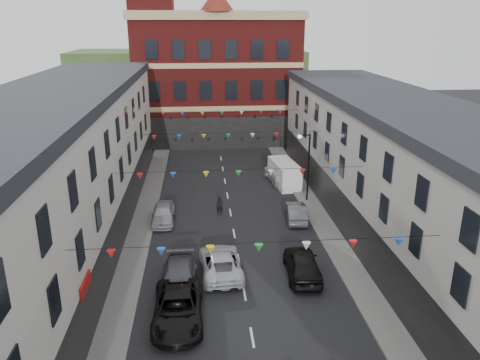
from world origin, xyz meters
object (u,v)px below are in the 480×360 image
object	(u,v)px
pedestrian	(220,206)
white_van	(284,174)
car_left_c	(178,308)
car_left_e	(163,214)
car_right_e	(296,212)
car_right_f	(281,173)
street_lamp	(306,158)
moving_car	(221,262)
car_right_d	(303,264)
car_left_d	(179,278)

from	to	relation	value
pedestrian	white_van	bearing A→B (deg)	40.74
car_left_c	car_left_e	distance (m)	12.98
car_right_e	car_right_f	xyz separation A→B (m)	(0.46, 9.48, 0.09)
street_lamp	moving_car	size ratio (longest dim) A/B	1.14
car_right_f	pedestrian	world-z (taller)	pedestrian
car_right_d	car_left_c	bearing A→B (deg)	30.99
car_right_f	white_van	bearing A→B (deg)	88.18
car_right_f	pedestrian	distance (m)	10.26
car_right_d	pedestrian	xyz separation A→B (m)	(-4.60, 9.96, -0.04)
street_lamp	white_van	distance (m)	5.36
street_lamp	pedestrian	bearing A→B (deg)	-161.89
street_lamp	car_right_f	bearing A→B (deg)	100.62
street_lamp	car_right_d	distance (m)	13.08
car_left_d	car_left_e	xyz separation A→B (m)	(-1.56, 9.88, -0.02)
car_right_e	pedestrian	distance (m)	6.10
moving_car	pedestrian	size ratio (longest dim) A/B	3.33
car_left_c	moving_car	world-z (taller)	car_left_c
car_left_c	car_left_d	distance (m)	3.01
car_left_e	car_right_e	bearing A→B (deg)	-2.72
car_left_e	car_right_d	world-z (taller)	car_right_d
street_lamp	car_left_c	xyz separation A→B (m)	(-10.24, -16.30, -3.14)
moving_car	pedestrian	bearing A→B (deg)	-95.71
moving_car	pedestrian	world-z (taller)	pedestrian
car_left_c	car_left_e	size ratio (longest dim) A/B	1.31
street_lamp	car_right_e	world-z (taller)	street_lamp
car_left_e	moving_car	bearing A→B (deg)	-63.66
car_right_e	car_left_c	bearing A→B (deg)	60.63
car_left_d	car_right_e	xyz separation A→B (m)	(8.79, 9.42, -0.07)
car_left_c	car_right_d	world-z (taller)	car_right_d
car_right_f	car_right_e	bearing A→B (deg)	80.32
car_right_d	pedestrian	bearing A→B (deg)	-62.09
car_left_d	pedestrian	bearing A→B (deg)	75.64
car_left_e	white_van	size ratio (longest dim) A/B	0.84
car_right_d	pedestrian	size ratio (longest dim) A/B	3.08
street_lamp	moving_car	xyz separation A→B (m)	(-7.80, -11.56, -3.18)
car_left_d	white_van	bearing A→B (deg)	62.67
moving_car	pedestrian	xyz separation A→B (m)	(0.36, 9.13, 0.06)
car_left_e	white_van	xyz separation A→B (m)	(10.91, 7.90, 0.40)
car_left_d	moving_car	size ratio (longest dim) A/B	0.98
car_left_e	car_right_f	bearing A→B (deg)	39.67
car_right_f	car_right_d	bearing A→B (deg)	77.42
car_left_c	white_van	distance (m)	22.77
car_right_f	moving_car	bearing A→B (deg)	61.64
car_left_c	moving_car	bearing A→B (deg)	62.44
car_right_e	white_van	bearing A→B (deg)	-88.09
car_left_d	car_right_f	bearing A→B (deg)	64.34
car_left_c	car_left_d	bearing A→B (deg)	90.80
car_right_d	moving_car	bearing A→B (deg)	-6.34
car_left_c	car_right_e	distance (m)	15.19
car_left_e	car_right_e	distance (m)	10.36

